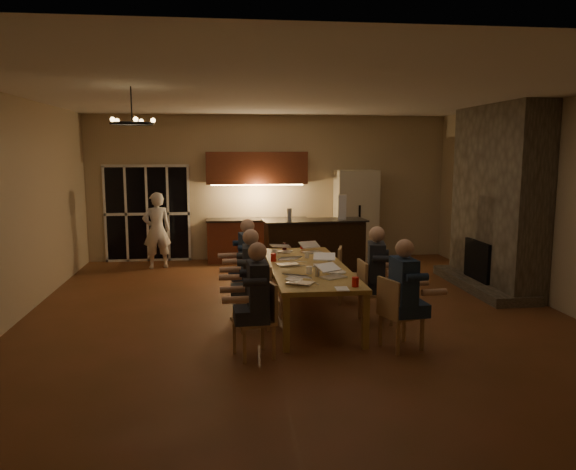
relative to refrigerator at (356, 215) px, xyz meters
The scene contains 45 objects.
floor 4.67m from the refrigerator, 114.60° to the right, with size 9.00×9.00×0.00m, color brown.
back_wall 2.03m from the refrigerator, 168.98° to the left, with size 8.00×0.04×3.20m, color tan.
left_wall 7.25m from the refrigerator, 144.97° to the right, with size 0.04×9.00×3.20m, color tan.
right_wall 4.70m from the refrigerator, 62.94° to the right, with size 0.04×9.00×3.20m, color tan.
ceiling 5.08m from the refrigerator, 114.60° to the right, with size 8.00×9.00×0.04m, color white.
french_doors 4.61m from the refrigerator, behind, with size 1.86×0.08×2.10m, color black.
fireplace 3.51m from the refrigerator, 58.61° to the right, with size 0.58×2.50×3.20m, color #60594B.
kitchenette 2.21m from the refrigerator, behind, with size 2.24×0.68×2.40m, color maroon, non-canonical shape.
refrigerator is the anchor object (origin of this frame).
dining_table 4.62m from the refrigerator, 112.42° to the right, with size 1.10×3.09×0.75m, color #AF8B46.
bar_island 1.88m from the refrigerator, 129.88° to the right, with size 2.03×0.68×1.08m, color black.
chair_left_near 6.42m from the refrigerator, 114.33° to the right, with size 0.44×0.44×0.89m, color tan, non-canonical shape.
chair_left_mid 5.45m from the refrigerator, 118.46° to the right, with size 0.44×0.44×0.89m, color tan, non-canonical shape.
chair_left_far 4.46m from the refrigerator, 125.41° to the right, with size 0.44×0.44×0.89m, color tan, non-canonical shape.
chair_right_near 5.84m from the refrigerator, 98.07° to the right, with size 0.44×0.44×0.89m, color tan, non-canonical shape.
chair_right_mid 4.80m from the refrigerator, 100.17° to the right, with size 0.44×0.44×0.89m, color tan, non-canonical shape.
chair_right_far 3.78m from the refrigerator, 104.39° to the right, with size 0.44×0.44×0.89m, color tan, non-canonical shape.
person_left_near 6.43m from the refrigerator, 113.73° to the right, with size 0.60×0.60×1.38m, color #252930, non-canonical shape.
person_right_near 5.93m from the refrigerator, 98.12° to the right, with size 0.60×0.60×1.38m, color #1C2947, non-canonical shape.
person_left_mid 5.44m from the refrigerator, 118.65° to the right, with size 0.60×0.60×1.38m, color #393F43, non-canonical shape.
person_right_mid 4.79m from the refrigerator, 100.22° to the right, with size 0.60×0.60×1.38m, color #252930, non-canonical shape.
person_left_far 4.47m from the refrigerator, 125.55° to the right, with size 0.60×0.60×1.38m, color #1C2947, non-canonical shape.
standing_person 4.35m from the refrigerator, behind, with size 0.58×0.38×1.58m, color silver.
chandelier 6.64m from the refrigerator, 129.44° to the right, with size 0.54×0.54×0.03m, color black.
laptop_a 5.69m from the refrigerator, 110.68° to the right, with size 0.32×0.28×0.23m, color silver, non-canonical shape.
laptop_b 5.28m from the refrigerator, 106.86° to the right, with size 0.32×0.28×0.23m, color silver, non-canonical shape.
laptop_c 4.61m from the refrigerator, 116.14° to the right, with size 0.32×0.28×0.23m, color silver, non-canonical shape.
laptop_d 4.54m from the refrigerator, 109.42° to the right, with size 0.32×0.28×0.23m, color silver, non-canonical shape.
laptop_e 3.65m from the refrigerator, 123.15° to the right, with size 0.32×0.28×0.23m, color silver, non-canonical shape.
laptop_f 3.54m from the refrigerator, 115.33° to the right, with size 0.32×0.28×0.23m, color silver, non-canonical shape.
mug_front 5.09m from the refrigerator, 110.79° to the right, with size 0.08×0.08×0.10m, color white.
mug_mid 3.99m from the refrigerator, 114.60° to the right, with size 0.07×0.07×0.10m, color white.
mug_back 3.99m from the refrigerator, 122.59° to the right, with size 0.08×0.08×0.10m, color white.
redcup_near 5.74m from the refrigerator, 103.68° to the right, with size 0.09×0.09×0.12m, color red.
redcup_mid 4.43m from the refrigerator, 119.98° to the right, with size 0.08×0.08×0.12m, color red.
redcup_far 3.21m from the refrigerator, 120.12° to the right, with size 0.08×0.08×0.12m, color red.
can_silver 5.25m from the refrigerator, 109.21° to the right, with size 0.06×0.06×0.12m, color #B2B2B7.
can_cola 3.47m from the refrigerator, 123.92° to the right, with size 0.07×0.07×0.12m, color #3F0F0C.
can_right 4.17m from the refrigerator, 109.05° to the right, with size 0.07×0.07×0.12m, color #B2B2B7.
plate_near 4.97m from the refrigerator, 106.65° to the right, with size 0.26×0.26×0.02m, color white.
plate_left 5.52m from the refrigerator, 111.93° to the right, with size 0.23×0.23×0.02m, color white.
plate_far 3.76m from the refrigerator, 111.43° to the right, with size 0.24×0.24×0.02m, color white.
notepad 5.90m from the refrigerator, 105.24° to the right, with size 0.16×0.22×0.01m, color white.
bar_bottle 2.27m from the refrigerator, 138.05° to the right, with size 0.08×0.08×0.24m, color #99999E.
bar_blender 1.57m from the refrigerator, 113.67° to the right, with size 0.15×0.15×0.48m, color silver.
Camera 1 is at (-1.09, -8.05, 2.41)m, focal length 35.00 mm.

